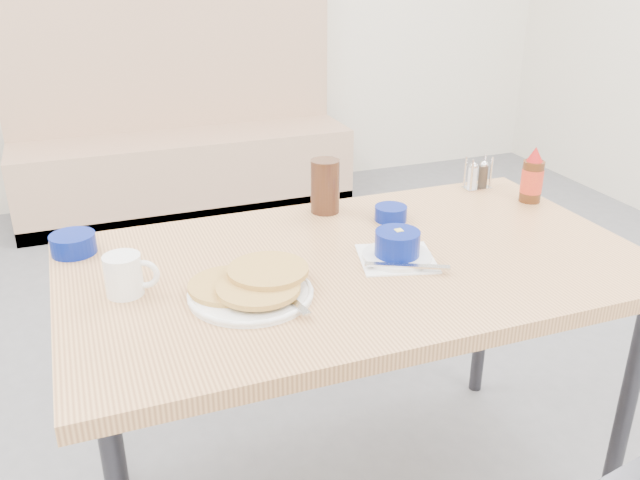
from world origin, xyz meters
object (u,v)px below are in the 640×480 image
object	(u,v)px
dining_table	(356,282)
grits_setting	(397,248)
amber_tumbler	(325,186)
pancake_plate	(252,287)
syrup_bottle	(532,178)
coffee_mug	(125,274)
butter_bowl	(391,213)
condiment_caddy	(478,177)
booth_bench	(182,148)
creamer_bowl	(73,244)

from	to	relation	value
dining_table	grits_setting	distance (m)	0.13
grits_setting	amber_tumbler	distance (m)	0.36
pancake_plate	syrup_bottle	bearing A→B (deg)	16.29
coffee_mug	butter_bowl	size ratio (longest dim) A/B	1.32
pancake_plate	dining_table	bearing A→B (deg)	16.62
coffee_mug	grits_setting	distance (m)	0.63
amber_tumbler	condiment_caddy	distance (m)	0.52
grits_setting	butter_bowl	bearing A→B (deg)	67.16
grits_setting	condiment_caddy	distance (m)	0.60
amber_tumbler	syrup_bottle	distance (m)	0.61
booth_bench	butter_bowl	bearing A→B (deg)	-85.39
grits_setting	condiment_caddy	size ratio (longest dim) A/B	2.29
butter_bowl	booth_bench	bearing A→B (deg)	94.61
booth_bench	dining_table	size ratio (longest dim) A/B	1.36
booth_bench	dining_table	bearing A→B (deg)	-90.00
booth_bench	amber_tumbler	xyz separation A→B (m)	(0.04, -2.21, 0.49)
coffee_mug	grits_setting	world-z (taller)	coffee_mug
booth_bench	creamer_bowl	world-z (taller)	booth_bench
dining_table	creamer_bowl	world-z (taller)	creamer_bowl
booth_bench	dining_table	xyz separation A→B (m)	(0.00, -2.53, 0.35)
pancake_plate	grits_setting	distance (m)	0.38
coffee_mug	creamer_bowl	xyz separation A→B (m)	(-0.10, 0.26, -0.02)
butter_bowl	syrup_bottle	xyz separation A→B (m)	(0.45, -0.01, 0.05)
dining_table	amber_tumbler	size ratio (longest dim) A/B	9.17
syrup_bottle	amber_tumbler	bearing A→B (deg)	167.07
butter_bowl	syrup_bottle	distance (m)	0.45
coffee_mug	butter_bowl	world-z (taller)	coffee_mug
booth_bench	pancake_plate	world-z (taller)	booth_bench
creamer_bowl	pancake_plate	bearing A→B (deg)	-46.18
dining_table	amber_tumbler	distance (m)	0.35
dining_table	grits_setting	bearing A→B (deg)	-21.95
pancake_plate	condiment_caddy	world-z (taller)	condiment_caddy
dining_table	syrup_bottle	size ratio (longest dim) A/B	8.43
pancake_plate	creamer_bowl	size ratio (longest dim) A/B	2.55
dining_table	booth_bench	bearing A→B (deg)	90.00
butter_bowl	amber_tumbler	xyz separation A→B (m)	(-0.15, 0.12, 0.06)
grits_setting	pancake_plate	bearing A→B (deg)	-172.51
coffee_mug	amber_tumbler	xyz separation A→B (m)	(0.58, 0.31, 0.03)
amber_tumbler	condiment_caddy	xyz separation A→B (m)	(0.52, 0.02, -0.04)
dining_table	amber_tumbler	bearing A→B (deg)	82.58
grits_setting	condiment_caddy	xyz separation A→B (m)	(0.47, 0.38, 0.00)
grits_setting	coffee_mug	bearing A→B (deg)	175.17
dining_table	coffee_mug	world-z (taller)	coffee_mug
syrup_bottle	pancake_plate	bearing A→B (deg)	-163.71
creamer_bowl	syrup_bottle	xyz separation A→B (m)	(1.28, -0.10, 0.05)
grits_setting	butter_bowl	xyz separation A→B (m)	(0.10, 0.23, -0.01)
creamer_bowl	butter_bowl	size ratio (longest dim) A/B	1.23
amber_tumbler	butter_bowl	bearing A→B (deg)	-40.41
dining_table	creamer_bowl	size ratio (longest dim) A/B	12.72
creamer_bowl	amber_tumbler	distance (m)	0.69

